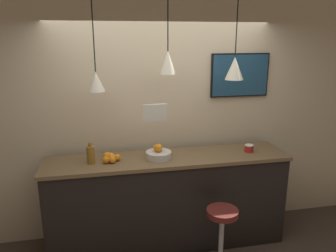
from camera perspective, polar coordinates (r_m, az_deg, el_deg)
back_wall at (r=3.86m, az=-1.19°, el=1.97°), size 8.00×0.06×2.90m
service_counter at (r=3.81m, az=0.00°, el=-12.91°), size 2.67×0.58×1.07m
bar_stool at (r=3.54m, az=9.29°, el=-17.97°), size 0.42×0.42×0.68m
fruit_bowl at (r=3.54m, az=-1.66°, el=-4.81°), size 0.27×0.27×0.16m
orange_pile at (r=3.52m, az=-9.96°, el=-5.43°), size 0.19×0.19×0.09m
juice_bottle at (r=3.48m, az=-13.33°, el=-4.85°), size 0.08×0.08×0.23m
spread_jar at (r=3.85m, az=13.92°, el=-3.78°), size 0.10×0.10×0.08m
pendant_lamp_left at (r=3.32m, az=-12.43°, el=7.69°), size 0.18×0.18×0.99m
pendant_lamp_middle at (r=3.37m, az=-0.02°, el=11.04°), size 0.17×0.17×0.83m
pendant_lamp_right at (r=3.59m, az=11.52°, el=9.87°), size 0.20×0.20×0.91m
mounted_tv at (r=4.00m, az=12.41°, el=8.64°), size 0.71×0.04×0.51m
hanging_menu_board at (r=3.20m, az=-2.31°, el=2.34°), size 0.24×0.01×0.17m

